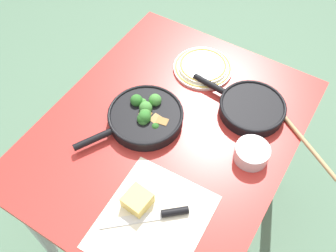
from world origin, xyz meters
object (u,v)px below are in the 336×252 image
object	(u,v)px
grater_knife	(157,215)
cheese_block	(137,200)
skillet_broccoli	(145,116)
dinner_plate_stack	(203,67)
wooden_spoon	(290,124)
skillet_eggs	(251,108)
prep_bowl_steel	(252,153)

from	to	relation	value
grater_knife	cheese_block	size ratio (longest dim) A/B	2.70
skillet_broccoli	dinner_plate_stack	xyz separation A→B (m)	(-0.34, 0.05, -0.02)
skillet_broccoli	wooden_spoon	world-z (taller)	skillet_broccoli
grater_knife	cheese_block	distance (m)	0.08
skillet_eggs	skillet_broccoli	bearing A→B (deg)	43.66
skillet_broccoli	prep_bowl_steel	world-z (taller)	skillet_broccoli
skillet_broccoli	skillet_eggs	world-z (taller)	skillet_broccoli
grater_knife	skillet_eggs	bearing A→B (deg)	-139.09
skillet_broccoli	cheese_block	world-z (taller)	skillet_broccoli
skillet_broccoli	wooden_spoon	size ratio (longest dim) A/B	1.07
cheese_block	dinner_plate_stack	world-z (taller)	cheese_block
wooden_spoon	dinner_plate_stack	distance (m)	0.41
grater_knife	cheese_block	xyz separation A→B (m)	(-0.00, -0.07, 0.02)
wooden_spoon	prep_bowl_steel	distance (m)	0.21
skillet_broccoli	prep_bowl_steel	bearing A→B (deg)	126.91
skillet_eggs	prep_bowl_steel	xyz separation A→B (m)	(0.18, 0.08, 0.00)
skillet_eggs	wooden_spoon	world-z (taller)	skillet_eggs
skillet_broccoli	prep_bowl_steel	xyz separation A→B (m)	(-0.06, 0.39, -0.00)
dinner_plate_stack	prep_bowl_steel	xyz separation A→B (m)	(0.28, 0.34, 0.01)
wooden_spoon	prep_bowl_steel	size ratio (longest dim) A/B	3.07
dinner_plate_stack	cheese_block	bearing A→B (deg)	9.75
grater_knife	prep_bowl_steel	xyz separation A→B (m)	(-0.34, 0.16, 0.02)
skillet_eggs	cheese_block	xyz separation A→B (m)	(0.52, -0.15, 0.00)
skillet_broccoli	skillet_eggs	bearing A→B (deg)	156.37
wooden_spoon	grater_knife	world-z (taller)	grater_knife
skillet_broccoli	skillet_eggs	distance (m)	0.39
skillet_eggs	prep_bowl_steel	size ratio (longest dim) A/B	3.25
cheese_block	dinner_plate_stack	xyz separation A→B (m)	(-0.62, -0.11, -0.01)
skillet_broccoli	prep_bowl_steel	distance (m)	0.40
skillet_eggs	prep_bowl_steel	world-z (taller)	prep_bowl_steel
wooden_spoon	dinner_plate_stack	bearing A→B (deg)	21.14
dinner_plate_stack	grater_knife	bearing A→B (deg)	16.12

